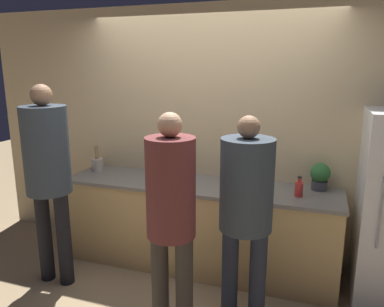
{
  "coord_description": "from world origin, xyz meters",
  "views": [
    {
      "loc": [
        1.07,
        -2.96,
        2.01
      ],
      "look_at": [
        0.0,
        0.15,
        1.23
      ],
      "focal_mm": 35.0,
      "sensor_mm": 36.0,
      "label": 1
    }
  ],
  "objects_px": {
    "fruit_bowl": "(166,172)",
    "cup_blue": "(246,183)",
    "person_right": "(246,201)",
    "person_center": "(171,209)",
    "bottle_red": "(299,189)",
    "potted_plant": "(320,176)",
    "utensil_crock": "(97,164)",
    "person_left": "(48,165)"
  },
  "relations": [
    {
      "from": "fruit_bowl",
      "to": "cup_blue",
      "type": "relative_size",
      "value": 2.86
    },
    {
      "from": "cup_blue",
      "to": "fruit_bowl",
      "type": "bearing_deg",
      "value": 173.87
    },
    {
      "from": "person_right",
      "to": "cup_blue",
      "type": "relative_size",
      "value": 17.13
    },
    {
      "from": "person_center",
      "to": "fruit_bowl",
      "type": "relative_size",
      "value": 6.14
    },
    {
      "from": "bottle_red",
      "to": "fruit_bowl",
      "type": "bearing_deg",
      "value": 172.52
    },
    {
      "from": "bottle_red",
      "to": "potted_plant",
      "type": "height_order",
      "value": "potted_plant"
    },
    {
      "from": "person_center",
      "to": "person_right",
      "type": "distance_m",
      "value": 0.58
    },
    {
      "from": "person_right",
      "to": "potted_plant",
      "type": "xyz_separation_m",
      "value": [
        0.52,
        0.88,
        -0.01
      ]
    },
    {
      "from": "utensil_crock",
      "to": "bottle_red",
      "type": "relative_size",
      "value": 1.54
    },
    {
      "from": "utensil_crock",
      "to": "person_right",
      "type": "bearing_deg",
      "value": -23.48
    },
    {
      "from": "person_right",
      "to": "utensil_crock",
      "type": "xyz_separation_m",
      "value": [
        -1.79,
        0.78,
        -0.07
      ]
    },
    {
      "from": "person_left",
      "to": "person_center",
      "type": "distance_m",
      "value": 1.36
    },
    {
      "from": "potted_plant",
      "to": "person_left",
      "type": "bearing_deg",
      "value": -158.86
    },
    {
      "from": "person_left",
      "to": "potted_plant",
      "type": "relative_size",
      "value": 7.33
    },
    {
      "from": "person_right",
      "to": "cup_blue",
      "type": "bearing_deg",
      "value": 100.94
    },
    {
      "from": "person_center",
      "to": "potted_plant",
      "type": "bearing_deg",
      "value": 50.77
    },
    {
      "from": "person_left",
      "to": "utensil_crock",
      "type": "distance_m",
      "value": 0.81
    },
    {
      "from": "person_right",
      "to": "fruit_bowl",
      "type": "relative_size",
      "value": 5.99
    },
    {
      "from": "fruit_bowl",
      "to": "potted_plant",
      "type": "relative_size",
      "value": 1.1
    },
    {
      "from": "person_center",
      "to": "bottle_red",
      "type": "distance_m",
      "value": 1.27
    },
    {
      "from": "fruit_bowl",
      "to": "bottle_red",
      "type": "relative_size",
      "value": 1.53
    },
    {
      "from": "person_left",
      "to": "utensil_crock",
      "type": "bearing_deg",
      "value": 90.49
    },
    {
      "from": "fruit_bowl",
      "to": "bottle_red",
      "type": "height_order",
      "value": "bottle_red"
    },
    {
      "from": "person_right",
      "to": "potted_plant",
      "type": "bearing_deg",
      "value": 59.64
    },
    {
      "from": "person_center",
      "to": "potted_plant",
      "type": "height_order",
      "value": "person_center"
    },
    {
      "from": "person_left",
      "to": "person_right",
      "type": "bearing_deg",
      "value": 0.2
    },
    {
      "from": "utensil_crock",
      "to": "potted_plant",
      "type": "distance_m",
      "value": 2.31
    },
    {
      "from": "fruit_bowl",
      "to": "cup_blue",
      "type": "distance_m",
      "value": 0.86
    },
    {
      "from": "fruit_bowl",
      "to": "potted_plant",
      "type": "xyz_separation_m",
      "value": [
        1.51,
        0.07,
        0.08
      ]
    },
    {
      "from": "person_center",
      "to": "bottle_red",
      "type": "xyz_separation_m",
      "value": [
        0.82,
        0.97,
        -0.07
      ]
    },
    {
      "from": "utensil_crock",
      "to": "potted_plant",
      "type": "relative_size",
      "value": 1.11
    },
    {
      "from": "utensil_crock",
      "to": "bottle_red",
      "type": "bearing_deg",
      "value": -3.79
    },
    {
      "from": "person_right",
      "to": "fruit_bowl",
      "type": "xyz_separation_m",
      "value": [
        -1.0,
        0.81,
        -0.09
      ]
    },
    {
      "from": "person_right",
      "to": "bottle_red",
      "type": "bearing_deg",
      "value": 61.32
    },
    {
      "from": "person_center",
      "to": "utensil_crock",
      "type": "distance_m",
      "value": 1.72
    },
    {
      "from": "person_right",
      "to": "person_center",
      "type": "bearing_deg",
      "value": -145.18
    },
    {
      "from": "cup_blue",
      "to": "potted_plant",
      "type": "relative_size",
      "value": 0.38
    },
    {
      "from": "fruit_bowl",
      "to": "utensil_crock",
      "type": "height_order",
      "value": "utensil_crock"
    },
    {
      "from": "person_left",
      "to": "utensil_crock",
      "type": "height_order",
      "value": "person_left"
    },
    {
      "from": "person_center",
      "to": "bottle_red",
      "type": "height_order",
      "value": "person_center"
    },
    {
      "from": "person_left",
      "to": "bottle_red",
      "type": "height_order",
      "value": "person_left"
    },
    {
      "from": "cup_blue",
      "to": "utensil_crock",
      "type": "bearing_deg",
      "value": 178.01
    }
  ]
}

